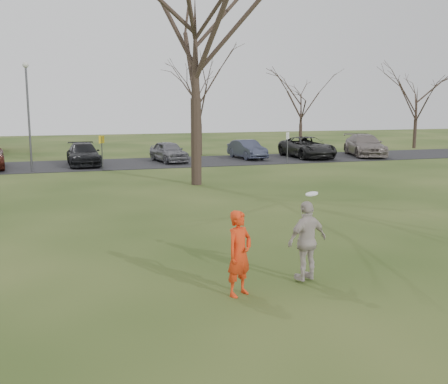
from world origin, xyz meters
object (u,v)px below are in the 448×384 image
Objects in this scene: car_4 at (169,152)px; lamp_post at (28,103)px; car_5 at (247,149)px; catching_play at (307,241)px; car_6 at (307,147)px; big_tree at (195,38)px; player_defender at (239,253)px; car_3 at (83,154)px; car_7 at (365,145)px.

car_4 is 9.61m from lamp_post.
catching_play reaches higher than car_5.
car_6 is 0.39× the size of big_tree.
catching_play is at bearing -94.67° from big_tree.
player_defender is 0.13× the size of big_tree.
car_3 is 20.59m from car_7.
lamp_post is at bearing -174.62° from car_5.
catching_play is (-1.84, -24.73, 0.21)m from car_4.
car_7 reaches higher than car_3.
car_4 is at bearing 86.32° from big_tree.
car_7 is at bearing 55.39° from catching_play.
player_defender is 0.44× the size of car_4.
car_5 is (9.35, 25.49, -0.19)m from player_defender.
car_3 is 0.87× the size of car_7.
car_7 is 2.77× the size of catching_play.
car_4 is at bearing 177.68° from car_5.
car_6 is 27.29m from catching_play.
catching_play is at bearing -83.02° from car_3.
player_defender reaches higher than car_7.
car_5 is 13.90m from big_tree.
big_tree is at bearing 85.33° from catching_play.
lamp_post reaches higher than player_defender.
car_4 is at bearing 85.74° from catching_play.
big_tree reaches higher than car_7.
lamp_post is at bearing 136.85° from big_tree.
catching_play reaches higher than car_3.
car_6 reaches higher than car_5.
catching_play is at bearing -19.12° from player_defender.
car_5 is 2.02× the size of catching_play.
player_defender is at bearing -120.29° from car_6.
car_7 is at bearing -11.74° from car_5.
player_defender is at bearing -87.00° from car_3.
catching_play is at bearing -108.27° from car_7.
car_4 is 11.94m from big_tree.
car_5 is 0.64× the size of lamp_post.
player_defender is 24.84m from car_3.
player_defender is 0.44× the size of car_5.
car_5 is 0.73× the size of car_7.
car_7 is 0.39× the size of big_tree.
car_7 reaches higher than car_5.
car_7 is 0.88× the size of lamp_post.
car_6 reaches higher than car_4.
car_4 is 10.23m from car_6.
big_tree reaches higher than lamp_post.
car_6 reaches higher than car_3.
car_6 is (4.42, -0.69, 0.09)m from car_5.
car_3 is at bearing 173.27° from car_4.
car_7 is 23.93m from lamp_post.
player_defender is 0.33× the size of car_6.
car_5 is 9.19m from car_7.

